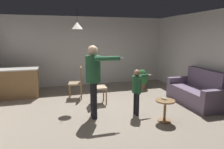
# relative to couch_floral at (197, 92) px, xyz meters

# --- Properties ---
(ground) EXTENTS (7.68, 7.68, 0.00)m
(ground) POSITION_rel_couch_floral_xyz_m (-2.70, 0.02, -0.33)
(ground) COLOR gray
(wall_back) EXTENTS (6.40, 0.10, 2.70)m
(wall_back) POSITION_rel_couch_floral_xyz_m (-2.70, 3.22, 1.02)
(wall_back) COLOR silver
(wall_back) RESTS_ON ground
(wall_right) EXTENTS (0.10, 6.40, 2.70)m
(wall_right) POSITION_rel_couch_floral_xyz_m (0.50, 0.02, 1.02)
(wall_right) COLOR silver
(wall_right) RESTS_ON ground
(couch_floral) EXTENTS (0.89, 1.82, 1.00)m
(couch_floral) POSITION_rel_couch_floral_xyz_m (0.00, 0.00, 0.00)
(couch_floral) COLOR slate
(couch_floral) RESTS_ON ground
(kitchen_counter) EXTENTS (1.26, 0.66, 0.95)m
(kitchen_counter) POSITION_rel_couch_floral_xyz_m (-5.15, 2.08, 0.15)
(kitchen_counter) COLOR olive
(kitchen_counter) RESTS_ON ground
(side_table_by_couch) EXTENTS (0.44, 0.44, 0.52)m
(side_table_by_couch) POSITION_rel_couch_floral_xyz_m (-1.59, -0.88, -0.00)
(side_table_by_couch) COLOR olive
(side_table_by_couch) RESTS_ON ground
(person_adult) EXTENTS (0.86, 0.51, 1.76)m
(person_adult) POSITION_rel_couch_floral_xyz_m (-3.12, -0.18, 0.76)
(person_adult) COLOR black
(person_adult) RESTS_ON ground
(person_child) EXTENTS (0.59, 0.37, 1.16)m
(person_child) POSITION_rel_couch_floral_xyz_m (-2.06, -0.32, 0.39)
(person_child) COLOR black
(person_child) RESTS_ON ground
(dining_chair_by_counter) EXTENTS (0.42, 0.42, 1.00)m
(dining_chair_by_counter) POSITION_rel_couch_floral_xyz_m (-2.86, 0.81, 0.21)
(dining_chair_by_counter) COLOR olive
(dining_chair_by_counter) RESTS_ON ground
(dining_chair_near_wall) EXTENTS (0.47, 0.47, 1.00)m
(dining_chair_near_wall) POSITION_rel_couch_floral_xyz_m (-3.32, 1.50, 0.21)
(dining_chair_near_wall) COLOR olive
(dining_chair_near_wall) RESTS_ON ground
(potted_plant_corner) EXTENTS (0.48, 0.48, 0.74)m
(potted_plant_corner) POSITION_rel_couch_floral_xyz_m (-0.90, 1.91, 0.07)
(potted_plant_corner) COLOR brown
(potted_plant_corner) RESTS_ON ground
(spare_remote_on_table) EXTENTS (0.10, 0.13, 0.04)m
(spare_remote_on_table) POSITION_rel_couch_floral_xyz_m (-1.60, -0.83, 0.21)
(spare_remote_on_table) COLOR white
(spare_remote_on_table) RESTS_ON side_table_by_couch
(ceiling_light_pendant) EXTENTS (0.32, 0.32, 0.55)m
(ceiling_light_pendant) POSITION_rel_couch_floral_xyz_m (-3.33, 1.05, 1.92)
(ceiling_light_pendant) COLOR silver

